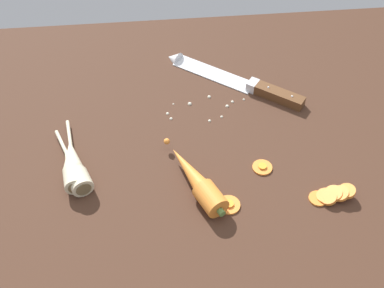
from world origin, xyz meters
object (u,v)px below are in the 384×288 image
(carrot_slice_stack, at_px, (332,195))
(carrot_slice_stray_mid, at_px, (229,204))
(parsnip_front, at_px, (74,168))
(parsnip_mid_left, at_px, (73,163))
(carrot_slice_stray_near, at_px, (262,167))
(chefs_knife, at_px, (230,78))
(whole_carrot, at_px, (197,180))

(carrot_slice_stack, distance_m, carrot_slice_stray_mid, 0.18)
(parsnip_front, bearing_deg, parsnip_mid_left, 103.27)
(parsnip_mid_left, bearing_deg, carrot_slice_stray_near, -5.02)
(carrot_slice_stray_mid, bearing_deg, chefs_knife, 80.77)
(whole_carrot, relative_size, parsnip_front, 1.11)
(chefs_knife, distance_m, carrot_slice_stray_mid, 0.35)
(chefs_knife, bearing_deg, carrot_slice_stray_mid, -99.23)
(carrot_slice_stack, bearing_deg, carrot_slice_stray_near, 142.87)
(parsnip_mid_left, relative_size, carrot_slice_stray_near, 4.90)
(chefs_knife, distance_m, parsnip_mid_left, 0.41)
(parsnip_front, xyz_separation_m, carrot_slice_stray_mid, (0.28, -0.10, -0.02))
(parsnip_front, height_order, parsnip_mid_left, same)
(carrot_slice_stray_near, bearing_deg, parsnip_mid_left, 174.98)
(whole_carrot, height_order, carrot_slice_stack, whole_carrot)
(parsnip_mid_left, xyz_separation_m, carrot_slice_stray_near, (0.36, -0.03, -0.02))
(parsnip_mid_left, height_order, carrot_slice_stack, parsnip_mid_left)
(carrot_slice_stray_mid, bearing_deg, carrot_slice_stray_near, 45.82)
(whole_carrot, height_order, parsnip_front, whole_carrot)
(parsnip_mid_left, xyz_separation_m, carrot_slice_stack, (0.46, -0.11, -0.01))
(chefs_knife, relative_size, parsnip_front, 1.75)
(parsnip_mid_left, relative_size, carrot_slice_stray_mid, 4.56)
(chefs_knife, xyz_separation_m, carrot_slice_stray_near, (0.02, -0.26, -0.00))
(carrot_slice_stray_near, bearing_deg, chefs_knife, 94.59)
(whole_carrot, distance_m, carrot_slice_stray_near, 0.13)
(carrot_slice_stray_near, bearing_deg, carrot_slice_stray_mid, -134.18)
(whole_carrot, bearing_deg, parsnip_mid_left, 164.01)
(whole_carrot, height_order, carrot_slice_stray_mid, whole_carrot)
(chefs_knife, relative_size, carrot_slice_stray_mid, 7.22)
(parsnip_mid_left, bearing_deg, whole_carrot, -15.99)
(parsnip_front, bearing_deg, chefs_knife, 36.38)
(chefs_knife, relative_size, parsnip_mid_left, 1.59)
(carrot_slice_stray_mid, bearing_deg, whole_carrot, 139.13)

